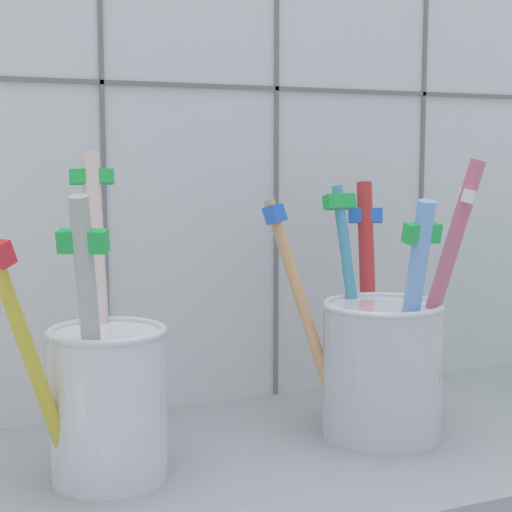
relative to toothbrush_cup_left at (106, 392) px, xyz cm
name	(u,v)px	position (x,y,z in cm)	size (l,w,h in cm)	color
counter_slab	(255,470)	(9.05, 0.12, -6.00)	(64.00, 22.00, 2.00)	#9EA3A8
tile_wall_back	(188,120)	(9.05, 12.11, 15.50)	(64.00, 2.20, 45.00)	white
toothbrush_cup_left	(106,392)	(0.00, 0.00, 0.00)	(10.32, 9.64, 18.33)	white
toothbrush_cup_right	(383,358)	(17.99, 0.09, 0.08)	(12.27, 10.97, 17.84)	silver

